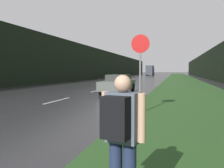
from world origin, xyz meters
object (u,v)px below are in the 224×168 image
at_px(stop_sign, 140,65).
at_px(hitchhiker_with_backpack, 121,134).
at_px(car_passing_near, 118,84).
at_px(delivery_truck, 150,70).

bearing_deg(stop_sign, hitchhiker_with_backpack, -83.75).
xyz_separation_m(hitchhiker_with_backpack, car_passing_near, (-3.52, 14.54, -0.23)).
bearing_deg(stop_sign, delivery_truck, 95.52).
distance_m(hitchhiker_with_backpack, car_passing_near, 14.97).
relative_size(car_passing_near, delivery_truck, 0.55).
relative_size(stop_sign, car_passing_near, 0.65).
bearing_deg(hitchhiker_with_backpack, car_passing_near, 115.88).
distance_m(stop_sign, delivery_truck, 77.04).
xyz_separation_m(stop_sign, delivery_truck, (-7.41, 76.68, -0.05)).
bearing_deg(hitchhiker_with_backpack, stop_sign, 108.52).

